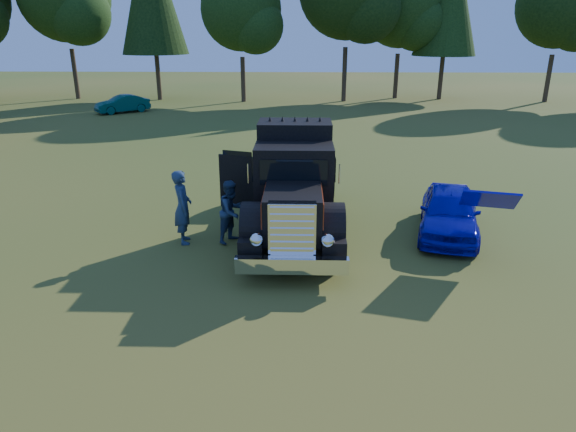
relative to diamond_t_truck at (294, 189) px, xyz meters
The scene contains 6 objects.
ground 1.99m from the diamond_t_truck, 107.14° to the right, with size 120.00×120.00×0.00m, color #284C16.
diamond_t_truck is the anchor object (origin of this frame).
hotrod_coupe 4.37m from the diamond_t_truck, ahead, with size 2.48×4.33×1.89m.
spectator_near 3.05m from the diamond_t_truck, 165.09° to the right, with size 0.73×0.48×2.00m, color #1F2E48.
spectator_far 1.83m from the diamond_t_truck, 157.59° to the right, with size 0.83×0.65×1.70m, color #1F2948.
distant_teal_car 25.16m from the diamond_t_truck, 118.94° to the left, with size 1.25×3.60×1.18m, color #093038.
Camera 1 is at (0.64, -12.06, 5.41)m, focal length 32.00 mm.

